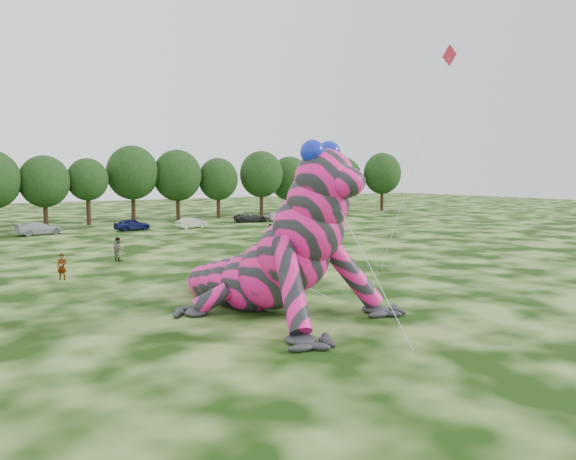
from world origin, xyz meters
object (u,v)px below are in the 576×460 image
Objects in this scene: flying_kite at (445,71)px; tree_17 at (382,182)px; car_5 at (191,223)px; car_3 at (38,228)px; tree_9 at (88,192)px; tree_13 at (261,184)px; car_6 at (251,217)px; spectator_3 at (270,232)px; tree_15 at (318,184)px; spectator_5 at (285,246)px; tree_16 at (344,185)px; inflatable_gecko at (253,227)px; tree_8 at (45,191)px; car_4 at (132,224)px; tree_12 at (218,188)px; spectator_0 at (62,267)px; tree_11 at (178,185)px; spectator_1 at (118,249)px; car_7 at (281,216)px; tree_14 at (290,185)px; tree_10 at (133,184)px.

flying_kite is 1.49× the size of tree_17.
car_3 is at bearing 71.94° from car_5.
tree_13 is at bearing -0.48° from tree_9.
flying_kite reaches higher than tree_17.
spectator_3 is at bearing 166.28° from car_6.
spectator_5 is (-31.12, -37.44, -3.99)m from tree_15.
car_5 is at bearing -159.13° from tree_16.
tree_8 reaches higher than inflatable_gecko.
car_5 is at bearing -105.72° from car_4.
tree_17 is 2.19× the size of car_6.
tree_13 reaches higher than tree_12.
spectator_5 is (-44.59, -36.33, -4.32)m from tree_17.
tree_13 reaches higher than car_6.
car_4 is at bearing -106.64° from car_3.
tree_8 reaches higher than car_6.
tree_16 is at bearing 157.37° from tree_17.
spectator_0 is (-5.86, -37.30, -3.63)m from tree_8.
tree_11 is at bearing -25.25° from car_5.
tree_11 reaches higher than tree_12.
car_4 is 23.55m from spectator_1.
tree_13 is (13.35, -1.07, 0.03)m from tree_11.
tree_8 is 37.93m from spectator_0.
tree_11 is (17.56, 51.92, 0.89)m from inflatable_gecko.
tree_11 is at bearing -51.60° from spectator_1.
car_4 is (-8.17, 39.50, -12.72)m from flying_kite.
tree_15 is (37.41, 0.43, 0.48)m from tree_9.
car_7 is (24.21, -8.68, -3.68)m from tree_9.
inflatable_gecko is at bearing 143.41° from car_7.
car_3 is (-52.01, -10.91, -3.97)m from tree_16.
tree_16 is (44.38, 2.03, 0.35)m from tree_9.
tree_14 reaches higher than tree_9.
car_4 is (-16.50, -10.30, -3.78)m from tree_12.
car_7 is at bearing -129.17° from tree_14.
tree_17 is 47.68m from spectator_3.
tree_12 is at bearing 1.19° from tree_9.
spectator_5 is at bearing -134.71° from spectator_1.
tree_12 is (8.33, 49.80, -8.94)m from flying_kite.
inflatable_gecko is 1.85× the size of tree_12.
tree_17 is (38.16, -1.53, 0.11)m from tree_11.
spectator_3 reaches higher than car_4.
spectator_5 is (-13.45, -29.08, 0.17)m from car_6.
tree_8 reaches higher than car_3.
car_7 is (14.82, 2.64, 0.01)m from car_5.
tree_10 is at bearing 58.82° from car_7.
tree_12 is 1.99× the size of car_7.
tree_16 reaches higher than tree_12.
car_4 is 30.91m from spectator_0.
tree_16 is 26.88m from car_6.
inflatable_gecko is at bearing -121.29° from tree_13.
car_7 is at bearing 35.99° from inflatable_gecko.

